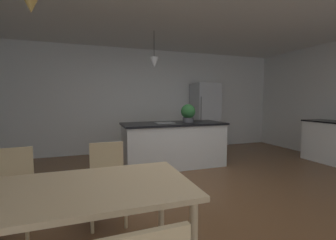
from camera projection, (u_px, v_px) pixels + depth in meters
ground_plane at (191, 200)px, 3.17m from camera, size 10.00×8.40×0.04m
wall_back_kitchen at (141, 101)px, 6.13m from camera, size 10.00×0.12×2.70m
dining_table at (48, 199)px, 1.61m from camera, size 2.07×0.92×0.72m
chair_far_right at (108, 179)px, 2.56m from camera, size 0.41×0.41×0.87m
chair_far_left at (10, 190)px, 2.25m from camera, size 0.42×0.42×0.87m
kitchen_island at (173, 144)px, 4.73m from camera, size 2.09×0.89×0.91m
refrigerator at (205, 117)px, 6.35m from camera, size 0.67×0.67×1.82m
pendant_over_island_main at (154, 63)px, 4.46m from camera, size 0.18×0.18×0.71m
potted_plant_on_island at (188, 113)px, 4.78m from camera, size 0.30×0.30×0.38m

